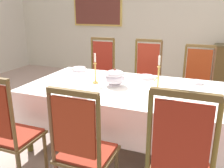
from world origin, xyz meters
The scene contains 20 objects.
ground centered at (0.00, 0.00, -0.02)m, with size 8.22×5.89×0.04m, color #BA9F93.
back_wall centered at (0.00, 2.98, 1.53)m, with size 8.22×0.08×3.05m, color beige.
dining_table centered at (0.00, -0.30, 0.69)m, with size 2.20×1.20×0.76m.
tablecloth centered at (0.00, -0.30, 0.66)m, with size 2.22×1.22×0.41m.
chair_south_a centered at (-0.77, -1.31, 0.55)m, with size 0.44×0.42×1.09m.
chair_north_a centered at (-0.77, 0.71, 0.58)m, with size 0.44×0.42×1.16m.
chair_south_b centered at (-0.01, -1.31, 0.55)m, with size 0.44×0.42×1.08m.
chair_north_b centered at (-0.01, 0.71, 0.58)m, with size 0.44×0.42×1.17m.
chair_south_c centered at (0.73, -1.31, 0.58)m, with size 0.44×0.42×1.16m.
chair_north_c centered at (0.73, 0.71, 0.57)m, with size 0.44×0.42×1.13m.
soup_tureen centered at (-0.13, -0.30, 0.86)m, with size 0.24×0.24×0.20m.
candlestick_west centered at (-0.37, -0.30, 0.90)m, with size 0.07×0.07×0.36m.
candlestick_east centered at (0.37, -0.30, 0.92)m, with size 0.07×0.07×0.38m.
bowl_near_left centered at (-0.85, 0.17, 0.79)m, with size 0.19×0.19×0.05m.
bowl_near_right centered at (0.14, 0.12, 0.78)m, with size 0.19×0.19×0.04m.
bowl_far_left centered at (0.75, 0.13, 0.78)m, with size 0.14×0.14×0.04m.
bowl_far_right centered at (-0.31, -0.77, 0.78)m, with size 0.17×0.17×0.04m.
spoon_primary centered at (-0.97, 0.19, 0.77)m, with size 0.06×0.17×0.01m.
spoon_secondary centered at (0.26, 0.15, 0.77)m, with size 0.03×0.18×0.01m.
framed_painting centered at (-1.82, 2.92, 1.69)m, with size 1.29×0.05×1.00m.
Camera 1 is at (0.82, -2.79, 1.60)m, focal length 39.03 mm.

